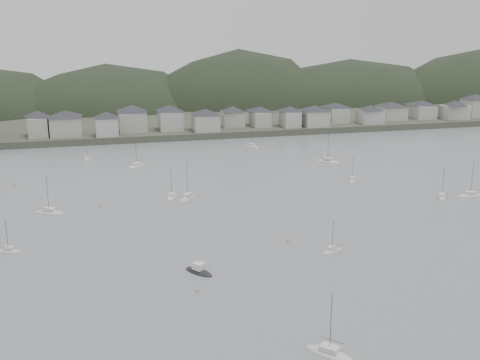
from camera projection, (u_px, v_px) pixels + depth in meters
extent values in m
plane|color=slate|center=(348.00, 320.00, 98.73)|extent=(900.00, 900.00, 0.00)
cube|color=#383D2D|center=(157.00, 104.00, 374.09)|extent=(900.00, 250.00, 3.00)
ellipsoid|color=black|center=(109.00, 128.00, 348.49)|extent=(132.08, 90.41, 79.74)
ellipsoid|color=black|center=(239.00, 127.00, 369.47)|extent=(133.88, 88.37, 101.41)
ellipsoid|color=black|center=(347.00, 120.00, 382.52)|extent=(165.81, 81.78, 82.55)
cube|color=#9D998F|center=(39.00, 127.00, 251.08)|extent=(8.34, 12.91, 8.59)
pyramid|color=#2B2B30|center=(38.00, 114.00, 249.58)|extent=(15.78, 15.78, 3.01)
cube|color=#9D998F|center=(66.00, 126.00, 253.36)|extent=(13.68, 13.35, 8.36)
pyramid|color=#2B2B30|center=(65.00, 114.00, 251.90)|extent=(20.07, 20.07, 2.93)
cube|color=#B1AEA6|center=(107.00, 127.00, 252.77)|extent=(9.78, 10.20, 8.08)
pyramid|color=#2B2B30|center=(106.00, 115.00, 251.36)|extent=(14.83, 14.83, 2.83)
cube|color=#9D998F|center=(132.00, 121.00, 264.57)|extent=(12.59, 13.33, 9.09)
pyramid|color=#2B2B30|center=(132.00, 108.00, 262.99)|extent=(19.24, 19.24, 3.18)
cube|color=#B1AEA6|center=(171.00, 121.00, 267.49)|extent=(10.74, 12.17, 8.87)
pyramid|color=#2B2B30|center=(170.00, 108.00, 265.94)|extent=(17.01, 17.01, 3.10)
cube|color=#9D998F|center=(206.00, 123.00, 265.32)|extent=(11.63, 12.09, 7.69)
pyramid|color=#2B2B30|center=(205.00, 112.00, 263.98)|extent=(17.61, 17.61, 2.69)
cube|color=#9D998F|center=(233.00, 119.00, 277.19)|extent=(10.37, 9.35, 7.44)
pyramid|color=#2B2B30|center=(233.00, 109.00, 275.89)|extent=(14.65, 14.65, 2.60)
cube|color=#9D998F|center=(260.00, 119.00, 278.23)|extent=(8.24, 12.20, 7.22)
pyramid|color=#2B2B30|center=(260.00, 109.00, 276.97)|extent=(15.17, 15.17, 2.53)
cube|color=#B1AEA6|center=(290.00, 119.00, 276.68)|extent=(8.06, 10.91, 7.46)
pyramid|color=#2B2B30|center=(290.00, 109.00, 275.38)|extent=(14.08, 14.08, 2.61)
cube|color=#9D998F|center=(315.00, 118.00, 278.26)|extent=(11.73, 11.78, 7.66)
pyramid|color=#2B2B30|center=(315.00, 108.00, 276.93)|extent=(17.46, 17.46, 2.68)
cube|color=#B1AEA6|center=(336.00, 115.00, 291.37)|extent=(10.19, 13.02, 7.33)
pyramid|color=#2B2B30|center=(336.00, 105.00, 290.09)|extent=(17.23, 17.23, 2.57)
cube|color=#B1AEA6|center=(370.00, 116.00, 286.79)|extent=(11.70, 9.81, 6.88)
pyramid|color=#2B2B30|center=(371.00, 107.00, 285.60)|extent=(15.97, 15.97, 2.41)
cube|color=#B1AEA6|center=(391.00, 113.00, 299.15)|extent=(12.83, 12.48, 7.00)
pyramid|color=#2B2B30|center=(392.00, 104.00, 297.93)|extent=(18.79, 18.79, 2.45)
cube|color=#B1AEA6|center=(421.00, 111.00, 304.11)|extent=(11.07, 13.50, 6.97)
pyramid|color=#2B2B30|center=(422.00, 103.00, 302.89)|extent=(18.25, 18.25, 2.44)
cube|color=#B1AEA6|center=(455.00, 112.00, 300.59)|extent=(13.75, 9.12, 7.34)
pyramid|color=#2B2B30|center=(455.00, 103.00, 299.31)|extent=(16.97, 16.97, 2.57)
cube|color=#B1AEA6|center=(475.00, 108.00, 310.31)|extent=(11.37, 11.57, 9.05)
pyramid|color=#2B2B30|center=(476.00, 97.00, 308.73)|extent=(17.03, 17.03, 3.17)
ellipsoid|color=beige|center=(252.00, 146.00, 244.98)|extent=(5.88, 8.29, 1.60)
cube|color=silver|center=(252.00, 144.00, 244.70)|extent=(2.83, 3.29, 0.70)
cylinder|color=#3F3F42|center=(252.00, 135.00, 243.65)|extent=(0.12, 0.12, 9.99)
cylinder|color=#3F3F42|center=(252.00, 142.00, 245.92)|extent=(1.71, 3.26, 0.10)
ellipsoid|color=beige|center=(352.00, 181.00, 189.10)|extent=(5.06, 6.62, 1.29)
cube|color=silver|center=(352.00, 178.00, 188.85)|extent=(2.37, 2.67, 0.70)
cylinder|color=#3F3F42|center=(353.00, 169.00, 188.01)|extent=(0.12, 0.12, 8.08)
cylinder|color=#3F3F42|center=(349.00, 176.00, 189.50)|extent=(1.56, 2.56, 0.10)
ellipsoid|color=beige|center=(137.00, 167.00, 208.98)|extent=(8.15, 7.89, 1.72)
cube|color=silver|center=(137.00, 164.00, 208.68)|extent=(3.49, 3.44, 0.70)
cylinder|color=#3F3F42|center=(136.00, 152.00, 207.55)|extent=(0.12, 0.12, 10.75)
cylinder|color=#3F3F42|center=(133.00, 162.00, 209.26)|extent=(2.89, 2.72, 0.10)
ellipsoid|color=beige|center=(188.00, 198.00, 169.62)|extent=(7.12, 8.81, 1.74)
cube|color=silver|center=(188.00, 195.00, 169.32)|extent=(3.28, 3.60, 0.70)
cylinder|color=#3F3F42|center=(187.00, 180.00, 168.18)|extent=(0.12, 0.12, 10.89)
cylinder|color=#3F3F42|center=(191.00, 194.00, 168.16)|extent=(2.24, 3.33, 0.10)
ellipsoid|color=beige|center=(88.00, 159.00, 221.22)|extent=(3.85, 6.30, 1.20)
cube|color=silver|center=(88.00, 157.00, 220.98)|extent=(1.96, 2.43, 0.70)
cylinder|color=#3F3F42|center=(87.00, 149.00, 220.21)|extent=(0.12, 0.12, 7.51)
cylinder|color=#3F3F42|center=(88.00, 156.00, 219.98)|extent=(1.02, 2.58, 0.10)
ellipsoid|color=beige|center=(49.00, 213.00, 155.91)|extent=(9.01, 6.04, 1.73)
cube|color=silver|center=(49.00, 209.00, 155.61)|extent=(3.53, 2.96, 0.70)
cylinder|color=#3F3F42|center=(48.00, 194.00, 154.48)|extent=(0.12, 0.12, 10.79)
cylinder|color=#3F3F42|center=(43.00, 208.00, 154.53)|extent=(3.59, 1.67, 0.10)
ellipsoid|color=beige|center=(327.00, 162.00, 216.12)|extent=(9.44, 8.89, 1.97)
cube|color=silver|center=(328.00, 159.00, 215.79)|extent=(4.01, 3.90, 0.70)
cylinder|color=#3F3F42|center=(328.00, 146.00, 214.50)|extent=(0.12, 0.12, 12.29)
cylinder|color=#3F3F42|center=(326.00, 158.00, 214.23)|extent=(3.37, 3.02, 0.10)
ellipsoid|color=beige|center=(172.00, 197.00, 170.50)|extent=(5.48, 8.06, 1.55)
cube|color=silver|center=(172.00, 194.00, 170.23)|extent=(2.68, 3.17, 0.70)
cylinder|color=#3F3F42|center=(171.00, 182.00, 169.21)|extent=(0.12, 0.12, 9.67)
cylinder|color=#3F3F42|center=(169.00, 191.00, 171.12)|extent=(1.54, 3.20, 0.10)
ellipsoid|color=beige|center=(470.00, 196.00, 171.89)|extent=(9.01, 3.48, 1.76)
cube|color=silver|center=(471.00, 192.00, 171.58)|extent=(3.22, 2.17, 0.70)
cylinder|color=#3F3F42|center=(472.00, 178.00, 170.42)|extent=(0.12, 0.12, 11.02)
cylinder|color=#3F3F42|center=(475.00, 190.00, 171.94)|extent=(3.96, 0.40, 0.10)
ellipsoid|color=beige|center=(442.00, 198.00, 170.17)|extent=(5.80, 7.27, 1.43)
cube|color=silver|center=(442.00, 195.00, 169.91)|extent=(2.68, 2.96, 0.70)
cylinder|color=#3F3F42|center=(443.00, 183.00, 168.97)|extent=(0.12, 0.12, 8.96)
cylinder|color=#3F3F42|center=(446.00, 194.00, 168.92)|extent=(1.82, 2.77, 0.10)
ellipsoid|color=beige|center=(329.00, 354.00, 88.08)|extent=(7.49, 7.97, 1.66)
cube|color=silver|center=(330.00, 348.00, 87.79)|extent=(3.29, 3.38, 0.70)
cylinder|color=#3F3F42|center=(331.00, 324.00, 86.70)|extent=(0.12, 0.12, 10.37)
cylinder|color=#3F3F42|center=(333.00, 340.00, 88.93)|extent=(2.55, 2.86, 0.10)
ellipsoid|color=beige|center=(332.00, 251.00, 128.96)|extent=(6.04, 3.62, 1.15)
cube|color=silver|center=(332.00, 248.00, 128.73)|extent=(2.32, 1.85, 0.70)
cylinder|color=#3F3F42|center=(333.00, 236.00, 127.99)|extent=(0.12, 0.12, 7.20)
cylinder|color=#3F3F42|center=(337.00, 246.00, 128.51)|extent=(2.48, 0.94, 0.10)
ellipsoid|color=beige|center=(9.00, 252.00, 128.80)|extent=(6.51, 3.99, 1.24)
cube|color=silver|center=(8.00, 248.00, 128.57)|extent=(2.51, 2.03, 0.70)
cylinder|color=#3F3F42|center=(7.00, 235.00, 127.76)|extent=(0.12, 0.12, 7.75)
cylinder|color=#3F3F42|center=(3.00, 247.00, 127.81)|extent=(2.66, 1.05, 0.10)
ellipsoid|color=black|center=(199.00, 272.00, 117.90)|extent=(6.35, 7.40, 1.59)
cube|color=silver|center=(199.00, 266.00, 117.52)|extent=(2.92, 2.95, 1.40)
cylinder|color=#3F3F42|center=(199.00, 262.00, 117.29)|extent=(0.10, 0.10, 1.20)
sphere|color=#C27B40|center=(349.00, 156.00, 225.18)|extent=(0.70, 0.70, 0.70)
sphere|color=#C27B40|center=(197.00, 291.00, 109.35)|extent=(0.70, 0.70, 0.70)
sphere|color=#C27B40|center=(100.00, 206.00, 161.67)|extent=(0.70, 0.70, 0.70)
sphere|color=#C27B40|center=(288.00, 241.00, 135.09)|extent=(0.70, 0.70, 0.70)
sphere|color=#C27B40|center=(15.00, 185.00, 183.81)|extent=(0.70, 0.70, 0.70)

